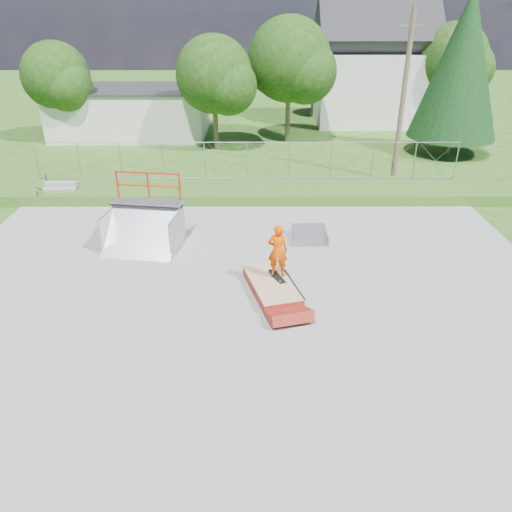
{
  "coord_description": "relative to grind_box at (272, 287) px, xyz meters",
  "views": [
    {
      "loc": [
        0.38,
        -12.73,
        8.03
      ],
      "look_at": [
        0.42,
        1.02,
        1.1
      ],
      "focal_mm": 35.0,
      "sensor_mm": 36.0,
      "label": 1
    }
  ],
  "objects": [
    {
      "name": "tree_center",
      "position": [
        1.87,
        19.13,
        4.65
      ],
      "size": [
        5.44,
        5.12,
        7.6
      ],
      "color": "brown",
      "rests_on": "ground"
    },
    {
      "name": "skateboard",
      "position": [
        0.17,
        0.24,
        0.23
      ],
      "size": [
        0.56,
        0.81,
        0.13
      ],
      "primitive_type": "cube",
      "rotation": [
        0.14,
        0.0,
        0.48
      ],
      "color": "black",
      "rests_on": "grind_box"
    },
    {
      "name": "tree_left_far",
      "position": [
        -12.68,
        19.17,
        3.74
      ],
      "size": [
        4.42,
        4.16,
        6.18
      ],
      "color": "brown",
      "rests_on": "ground"
    },
    {
      "name": "chain_link_fence",
      "position": [
        -0.91,
        9.82,
        1.21
      ],
      "size": [
        20.0,
        0.06,
        1.8
      ],
      "primitive_type": null,
      "color": "gray",
      "rests_on": "grass_berm"
    },
    {
      "name": "tree_back_mid",
      "position": [
        4.3,
        27.18,
        3.44
      ],
      "size": [
        4.08,
        3.84,
        5.7
      ],
      "color": "brown",
      "rests_on": "ground"
    },
    {
      "name": "tree_right_far",
      "position": [
        13.36,
        23.14,
        4.35
      ],
      "size": [
        5.1,
        4.8,
        7.12
      ],
      "color": "brown",
      "rests_on": "ground"
    },
    {
      "name": "quarter_pipe",
      "position": [
        -4.61,
        3.17,
        1.1
      ],
      "size": [
        2.86,
        2.52,
        2.58
      ],
      "primitive_type": null,
      "rotation": [
        0.0,
        0.0,
        -0.14
      ],
      "color": "#9FA1A7",
      "rests_on": "concrete_pad"
    },
    {
      "name": "grass_berm",
      "position": [
        -0.91,
        8.82,
        0.06
      ],
      "size": [
        24.0,
        3.0,
        0.5
      ],
      "primitive_type": "cube",
      "color": "#285317",
      "rests_on": "ground"
    },
    {
      "name": "utility_pole",
      "position": [
        6.59,
        11.32,
        3.81
      ],
      "size": [
        0.24,
        0.24,
        8.0
      ],
      "primitive_type": "cylinder",
      "color": "brown",
      "rests_on": "ground"
    },
    {
      "name": "conifer_tree",
      "position": [
        11.09,
        16.32,
        4.86
      ],
      "size": [
        5.04,
        5.04,
        9.1
      ],
      "color": "brown",
      "rests_on": "ground"
    },
    {
      "name": "concrete_pad",
      "position": [
        -0.91,
        -0.68,
        -0.17
      ],
      "size": [
        20.0,
        16.0,
        0.04
      ],
      "primitive_type": "cube",
      "color": "gray",
      "rests_on": "ground"
    },
    {
      "name": "concrete_stairs",
      "position": [
        -9.41,
        8.02,
        0.21
      ],
      "size": [
        1.5,
        1.6,
        0.8
      ],
      "primitive_type": null,
      "color": "gray",
      "rests_on": "ground"
    },
    {
      "name": "ground",
      "position": [
        -0.91,
        -0.68,
        -0.19
      ],
      "size": [
        120.0,
        120.0,
        0.0
      ],
      "primitive_type": "plane",
      "color": "#285317",
      "rests_on": "ground"
    },
    {
      "name": "tree_left_near",
      "position": [
        -2.66,
        17.16,
        4.05
      ],
      "size": [
        4.76,
        4.48,
        6.65
      ],
      "color": "brown",
      "rests_on": "ground"
    },
    {
      "name": "grind_box",
      "position": [
        0.0,
        0.0,
        0.0
      ],
      "size": [
        1.88,
        2.81,
        0.38
      ],
      "rotation": [
        0.0,
        0.0,
        0.27
      ],
      "color": "maroon",
      "rests_on": "concrete_pad"
    },
    {
      "name": "flat_bank_ramp",
      "position": [
        1.56,
        3.83,
        0.01
      ],
      "size": [
        1.34,
        1.42,
        0.4
      ],
      "primitive_type": null,
      "rotation": [
        0.0,
        0.0,
        0.02
      ],
      "color": "#9FA1A7",
      "rests_on": "concrete_pad"
    },
    {
      "name": "utility_building_flat",
      "position": [
        -8.91,
        21.32,
        1.31
      ],
      "size": [
        10.0,
        6.0,
        3.0
      ],
      "primitive_type": "cube",
      "color": "silver",
      "rests_on": "ground"
    },
    {
      "name": "gable_house",
      "position": [
        8.09,
        25.32,
        3.64
      ],
      "size": [
        8.4,
        6.08,
        8.94
      ],
      "color": "silver",
      "rests_on": "ground"
    },
    {
      "name": "skater",
      "position": [
        0.17,
        0.24,
        1.08
      ],
      "size": [
        0.64,
        0.45,
        1.68
      ],
      "primitive_type": "imported",
      "rotation": [
        0.0,
        0.0,
        3.07
      ],
      "color": "#F14A00",
      "rests_on": "grind_box"
    }
  ]
}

